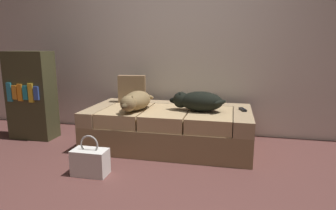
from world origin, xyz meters
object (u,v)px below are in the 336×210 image
dog_dark (197,101)px  tv_remote (243,110)px  bookshelf (31,95)px  couch (169,128)px  throw_pillow (132,89)px  handbag (90,162)px  dog_tan (136,101)px

dog_dark → tv_remote: size_ratio=4.30×
dog_dark → bookshelf: size_ratio=0.59×
couch → dog_dark: (0.33, -0.06, 0.34)m
tv_remote → throw_pillow: size_ratio=0.44×
handbag → dog_tan: bearing=74.3°
throw_pillow → bookshelf: bearing=-165.2°
dog_tan → dog_dark: (0.67, 0.12, 0.00)m
dog_tan → tv_remote: dog_tan is taller
tv_remote → bookshelf: 2.60m
dog_tan → bookshelf: size_ratio=0.57×
couch → tv_remote: (0.83, 0.07, 0.24)m
tv_remote → throw_pillow: bearing=153.7°
dog_tan → dog_dark: dog_dark is taller
dog_tan → tv_remote: 1.19m
dog_tan → dog_dark: bearing=10.3°
couch → dog_dark: bearing=-10.2°
dog_dark → bookshelf: 2.10m
dog_dark → throw_pillow: throw_pillow is taller
couch → handbag: bearing=-120.9°
tv_remote → couch: bearing=167.1°
couch → throw_pillow: bearing=153.1°
dog_tan → bookshelf: bookshelf is taller
handbag → couch: bearing=59.1°
dog_tan → handbag: size_ratio=1.65×
dog_dark → throw_pillow: 0.94m
bookshelf → couch: bearing=1.6°
dog_dark → tv_remote: bearing=15.2°
dog_tan → throw_pillow: 0.51m
handbag → bookshelf: size_ratio=0.34×
tv_remote → handbag: size_ratio=0.40×
bookshelf → handbag: bearing=-34.9°
dog_tan → couch: bearing=28.4°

